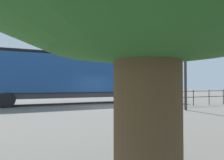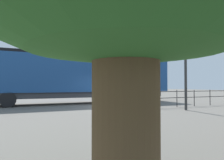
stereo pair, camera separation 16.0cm
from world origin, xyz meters
The scene contains 4 objects.
ground_plane centered at (0.00, 0.00, 0.00)m, with size 120.00×120.00×0.00m, color #666059.
locomotive centered at (-3.75, -0.64, 2.33)m, with size 3.00×16.76×4.14m.
lamp_post centered at (4.00, 3.47, 4.11)m, with size 0.55×0.55×5.62m.
platform_fence centered at (2.23, 6.81, 0.77)m, with size 0.05×11.59×1.19m.
Camera 1 is at (14.02, -6.40, 1.52)m, focal length 34.36 mm.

